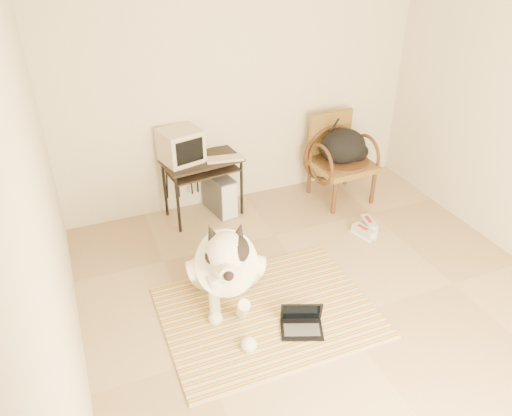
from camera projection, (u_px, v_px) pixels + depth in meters
floor at (340, 318)px, 4.12m from camera, size 4.50×4.50×0.00m
wall_back at (241, 82)px, 5.21m from camera, size 4.50×0.00×4.50m
wall_left at (49, 234)px, 2.78m from camera, size 0.00×4.50×4.50m
rug at (268, 312)px, 4.17m from camera, size 1.72×1.32×0.02m
dog at (226, 264)px, 4.11m from camera, size 0.71×1.37×0.99m
laptop at (302, 322)px, 3.97m from camera, size 0.40×0.34×0.23m
computer_desk at (202, 168)px, 5.22m from camera, size 0.85×0.55×0.67m
crt_monitor at (181, 146)px, 5.06m from camera, size 0.46×0.45×0.34m
desk_keyboard at (225, 159)px, 5.17m from camera, size 0.40×0.20×0.03m
pc_tower at (220, 194)px, 5.48m from camera, size 0.28×0.49×0.44m
rattan_chair at (340, 158)px, 5.64m from camera, size 0.67×0.65×0.96m
backpack at (345, 147)px, 5.55m from camera, size 0.57×0.44×0.39m
sneaker_left at (364, 232)px, 5.14m from camera, size 0.17×0.28×0.09m
sneaker_right at (368, 224)px, 5.27m from camera, size 0.16×0.28×0.09m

